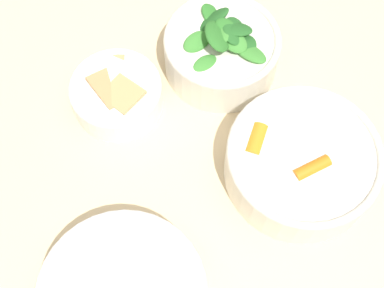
# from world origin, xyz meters

# --- Properties ---
(ground_plane) EXTENTS (10.00, 10.00, 0.00)m
(ground_plane) POSITION_xyz_m (0.00, 0.00, 0.00)
(ground_plane) COLOR brown
(dining_table) EXTENTS (1.20, 0.92, 0.78)m
(dining_table) POSITION_xyz_m (0.00, 0.00, 0.66)
(dining_table) COLOR beige
(dining_table) RESTS_ON ground_plane
(bowl_carrots) EXTENTS (0.19, 0.19, 0.06)m
(bowl_carrots) POSITION_xyz_m (-0.07, 0.12, 0.81)
(bowl_carrots) COLOR silver
(bowl_carrots) RESTS_ON dining_table
(bowl_greens) EXTENTS (0.16, 0.16, 0.10)m
(bowl_greens) POSITION_xyz_m (-0.09, -0.07, 0.82)
(bowl_greens) COLOR silver
(bowl_greens) RESTS_ON dining_table
(bowl_cookies) EXTENTS (0.12, 0.12, 0.05)m
(bowl_cookies) POSITION_xyz_m (0.06, -0.10, 0.80)
(bowl_cookies) COLOR white
(bowl_cookies) RESTS_ON dining_table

